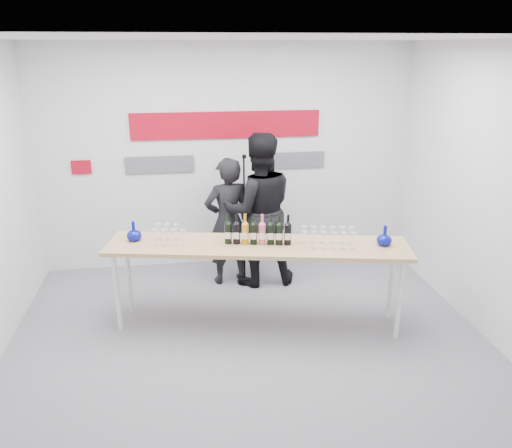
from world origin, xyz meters
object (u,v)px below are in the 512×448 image
(tasting_table, at_px, (257,251))
(mic_stand, at_px, (245,246))
(presenter_right, at_px, (258,210))
(presenter_left, at_px, (228,222))

(tasting_table, distance_m, mic_stand, 1.09)
(tasting_table, xyz_separation_m, presenter_right, (0.18, 1.07, 0.10))
(mic_stand, bearing_deg, tasting_table, -65.06)
(tasting_table, bearing_deg, presenter_right, 92.11)
(tasting_table, xyz_separation_m, presenter_left, (-0.20, 1.12, -0.06))
(tasting_table, bearing_deg, mic_stand, 101.95)
(mic_stand, bearing_deg, presenter_right, 36.51)
(tasting_table, xyz_separation_m, mic_stand, (-0.00, 1.03, -0.36))
(presenter_left, distance_m, presenter_right, 0.42)
(presenter_right, bearing_deg, mic_stand, 10.46)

